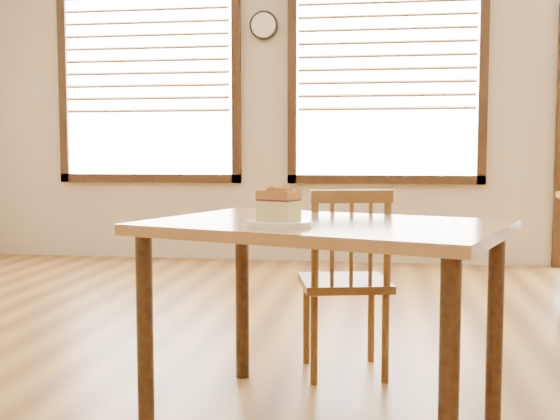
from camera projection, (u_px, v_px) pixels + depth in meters
The scene contains 7 objects.
window_left at pixel (148, 66), 6.54m from camera, with size 1.76×0.10×1.96m.
window_right at pixel (386, 61), 6.22m from camera, with size 1.76×0.10×1.96m.
wall_clock at pixel (264, 25), 6.34m from camera, with size 0.26×0.05×0.26m.
cafe_table_main at pixel (324, 248), 2.53m from camera, with size 1.43×1.18×0.75m.
cafe_chair_main at pixel (346, 281), 3.12m from camera, with size 0.46×0.46×0.85m.
plate at pixel (279, 224), 2.37m from camera, with size 0.23×0.23×0.02m.
cake_slice at pixel (279, 203), 2.37m from camera, with size 0.15×0.14×0.12m.
Camera 1 is at (0.30, -2.40, 1.00)m, focal length 45.00 mm.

